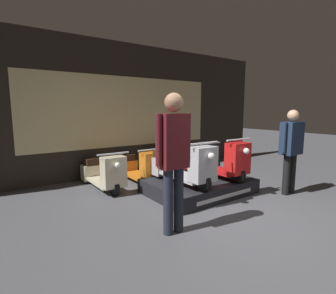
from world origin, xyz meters
name	(u,v)px	position (x,y,z in m)	size (l,w,h in m)	color
ground_plane	(239,221)	(0.00, 0.00, 0.00)	(30.00, 30.00, 0.00)	#4C4C51
shop_wall_back	(126,110)	(0.00, 3.59, 1.60)	(8.95, 0.09, 3.20)	#28231E
display_platform	(198,186)	(0.39, 1.32, 0.14)	(1.92, 1.41, 0.27)	black
scooter_display_left	(182,166)	(-0.04, 1.29, 0.59)	(0.62, 1.56, 0.82)	black
scooter_display_right	(216,161)	(0.82, 1.29, 0.59)	(0.62, 1.56, 0.82)	black
scooter_backrow_0	(103,173)	(-1.01, 2.67, 0.32)	(0.62, 1.56, 0.82)	black
scooter_backrow_1	(139,168)	(-0.18, 2.67, 0.32)	(0.62, 1.56, 0.82)	black
scooter_backrow_2	(169,163)	(0.66, 2.67, 0.32)	(0.62, 1.56, 0.82)	black
scooter_backrow_3	(195,159)	(1.49, 2.67, 0.32)	(0.62, 1.56, 0.82)	black
person_left_browsing	(174,153)	(-1.00, 0.27, 1.06)	(0.53, 0.24, 1.82)	#232838
person_right_browsing	(291,145)	(1.77, 0.27, 0.95)	(0.60, 0.25, 1.61)	black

